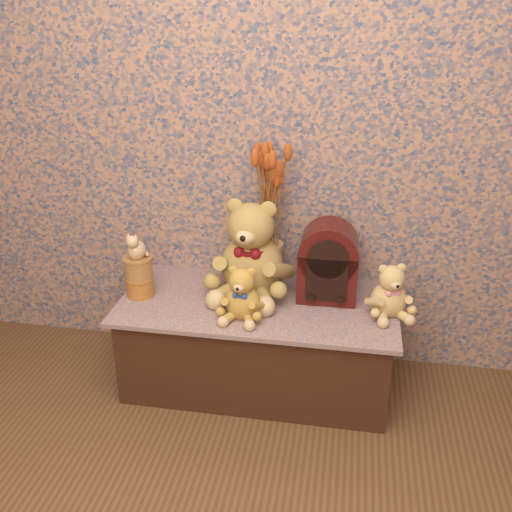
{
  "coord_description": "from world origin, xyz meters",
  "views": [
    {
      "loc": [
        0.37,
        -0.96,
        1.64
      ],
      "look_at": [
        0.0,
        1.16,
        0.66
      ],
      "focal_mm": 40.11,
      "sensor_mm": 36.0,
      "label": 1
    }
  ],
  "objects": [
    {
      "name": "biscuit_tin_upper",
      "position": [
        -0.53,
        1.18,
        0.56
      ],
      "size": [
        0.14,
        0.14,
        0.1
      ],
      "primitive_type": "cylinder",
      "rotation": [
        0.0,
        0.0,
        -0.16
      ],
      "color": "tan",
      "rests_on": "biscuit_tin_lower"
    },
    {
      "name": "ceramic_vase",
      "position": [
        0.02,
        1.37,
        0.53
      ],
      "size": [
        0.15,
        0.15,
        0.21
      ],
      "primitive_type": "cylinder",
      "rotation": [
        0.0,
        0.0,
        -0.23
      ],
      "color": "tan",
      "rests_on": "display_shelf"
    },
    {
      "name": "biscuit_tin_lower",
      "position": [
        -0.53,
        1.18,
        0.47
      ],
      "size": [
        0.12,
        0.12,
        0.09
      ],
      "primitive_type": "cylinder",
      "rotation": [
        0.0,
        0.0,
        0.02
      ],
      "color": "gold",
      "rests_on": "display_shelf"
    },
    {
      "name": "dried_stalks",
      "position": [
        0.02,
        1.37,
        0.87
      ],
      "size": [
        0.31,
        0.31,
        0.47
      ],
      "primitive_type": null,
      "rotation": [
        0.0,
        0.0,
        -0.33
      ],
      "color": "#B44D1C",
      "rests_on": "ceramic_vase"
    },
    {
      "name": "teddy_small",
      "position": [
        0.55,
        1.2,
        0.55
      ],
      "size": [
        0.26,
        0.29,
        0.25
      ],
      "primitive_type": null,
      "rotation": [
        0.0,
        0.0,
        0.33
      ],
      "color": "tan",
      "rests_on": "display_shelf"
    },
    {
      "name": "teddy_medium",
      "position": [
        -0.04,
        1.08,
        0.55
      ],
      "size": [
        0.21,
        0.25,
        0.24
      ],
      "primitive_type": null,
      "rotation": [
        0.0,
        0.0,
        -0.08
      ],
      "color": "#B17832",
      "rests_on": "display_shelf"
    },
    {
      "name": "cat_figurine",
      "position": [
        -0.53,
        1.18,
        0.67
      ],
      "size": [
        0.1,
        0.11,
        0.13
      ],
      "primitive_type": null,
      "rotation": [
        0.0,
        0.0,
        -0.08
      ],
      "color": "silver",
      "rests_on": "biscuit_tin_upper"
    },
    {
      "name": "cathedral_radio",
      "position": [
        0.29,
        1.3,
        0.6
      ],
      "size": [
        0.26,
        0.19,
        0.35
      ],
      "primitive_type": null,
      "rotation": [
        0.0,
        0.0,
        0.01
      ],
      "color": "#3E0C0B",
      "rests_on": "display_shelf"
    },
    {
      "name": "teddy_large",
      "position": [
        -0.04,
        1.31,
        0.66
      ],
      "size": [
        0.41,
        0.48,
        0.47
      ],
      "primitive_type": null,
      "rotation": [
        0.0,
        0.0,
        -0.1
      ],
      "color": "olive",
      "rests_on": "display_shelf"
    },
    {
      "name": "display_shelf",
      "position": [
        0.0,
        1.21,
        0.21
      ],
      "size": [
        1.21,
        0.59,
        0.42
      ],
      "primitive_type": "cube",
      "color": "#3A4D76",
      "rests_on": "ground"
    }
  ]
}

